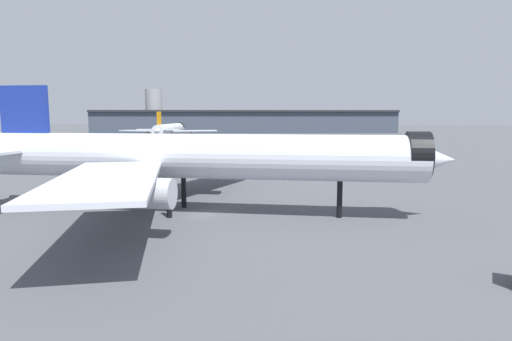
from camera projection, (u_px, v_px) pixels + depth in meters
The scene contains 7 objects.
ground at pixel (205, 215), 49.11m from camera, with size 900.00×900.00×0.00m, color #4C4F54.
airliner_near_gate at pixel (193, 157), 49.15m from camera, with size 56.41×51.41×14.69m.
airliner_far_taxiway at pixel (169, 129), 173.02m from camera, with size 39.15×42.86×12.41m.
terminal_building at pixel (242, 121), 275.51m from camera, with size 190.27×52.70×27.18m.
baggage_tug_wing at pixel (223, 168), 83.38m from camera, with size 3.56×2.78×1.85m.
traffic_cone_near_nose at pixel (105, 176), 77.20m from camera, with size 0.56×0.56×0.70m, color #F2600C.
traffic_cone_wingtip at pixel (158, 173), 81.49m from camera, with size 0.63×0.63×0.79m, color #F2600C.
Camera 1 is at (8.95, -47.57, 11.25)m, focal length 30.34 mm.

